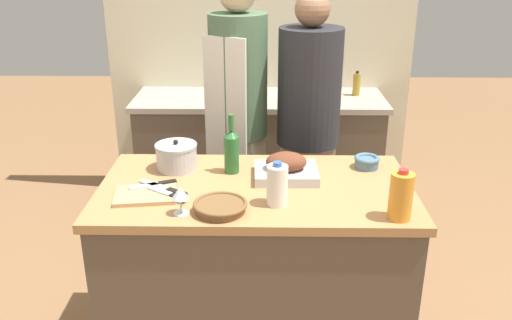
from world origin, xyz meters
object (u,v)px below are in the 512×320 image
Objects in this scene: juice_jug at (401,196)px; wine_bottle_green at (232,150)px; stock_pot at (177,156)px; milk_jug at (277,185)px; wine_glass_left at (180,194)px; knife_chef at (164,188)px; roasting_pan at (286,168)px; condiment_bottle_tall at (330,79)px; wicker_basket at (220,206)px; mixing_bowl at (367,162)px; person_cook_guest at (308,124)px; stand_mixer at (308,83)px; condiment_bottle_short at (293,81)px; knife_bread at (168,193)px; cutting_board at (145,195)px; condiment_bottle_extra at (357,84)px; knife_paring at (154,184)px; person_cook_aproned at (238,113)px.

wine_bottle_green is (-0.70, 0.46, 0.01)m from juice_jug.
milk_jug is at bearing -38.16° from stock_pot.
knife_chef is (-0.10, 0.20, -0.07)m from wine_glass_left.
condiment_bottle_tall is (0.39, 1.67, 0.02)m from roasting_pan.
wicker_basket is 0.51m from stock_pot.
roasting_pan is 2.41× the size of mixing_bowl.
stand_mixer is at bearing 76.41° from person_cook_guest.
juice_jug is 0.83m from wine_bottle_green.
stock_pot is at bearing -112.52° from condiment_bottle_short.
knife_bread is (0.01, -0.32, -0.04)m from stock_pot.
cutting_board is (-0.62, -0.22, -0.04)m from roasting_pan.
knife_chef is 2.08m from condiment_bottle_extra.
knife_bread is at bearing -115.48° from condiment_bottle_tall.
wicker_basket reaches higher than knife_bread.
stock_pot is at bearing 118.86° from wicker_basket.
knife_paring is 0.74× the size of stand_mixer.
roasting_pan is 2.48× the size of wine_glass_left.
knife_bread is at bearing -156.32° from roasting_pan.
condiment_bottle_tall is at bearing 61.98° from cutting_board.
knife_paring is (-0.59, -0.13, -0.03)m from roasting_pan.
wine_glass_left is 0.63× the size of knife_bread.
person_cook_aproned is at bearing 68.02° from stock_pot.
wicker_basket is 0.93× the size of knife_chef.
knife_chef is at bearing -137.19° from person_cook_guest.
mixing_bowl is at bearing 14.51° from knife_paring.
knife_chef is at bearing 114.90° from knife_bread.
knife_bread is (-0.95, 0.17, -0.08)m from juice_jug.
person_cook_aproned is (0.26, 0.99, 0.06)m from knife_bread.
condiment_bottle_extra is at bearing 69.69° from person_cook_aproned.
stock_pot is at bearing 74.01° from cutting_board.
person_cook_aproned is 1.05× the size of person_cook_guest.
person_cook_guest is at bearing 51.03° from cutting_board.
mixing_bowl is at bearing 42.18° from milk_jug.
condiment_bottle_short is at bearing 76.92° from wine_bottle_green.
knife_chef is 1.91m from condiment_bottle_short.
condiment_bottle_extra reaches higher than knife_chef.
person_cook_guest is (0.78, 0.96, 0.01)m from cutting_board.
person_cook_aproned reaches higher than milk_jug.
stock_pot is at bearing 141.84° from milk_jug.
cutting_board is at bearing -123.45° from condiment_bottle_extra.
wicker_basket is at bearing -61.14° from stock_pot.
knife_chef is (-0.54, -0.17, -0.03)m from roasting_pan.
juice_jug is 1.35m from person_cook_aproned.
stock_pot is 0.93m from mixing_bowl.
condiment_bottle_tall is (1.01, 1.89, 0.06)m from cutting_board.
wine_glass_left is (-0.84, -0.50, 0.06)m from mixing_bowl.
wine_glass_left reaches higher than knife_chef.
wine_glass_left is at bearing -109.40° from stand_mixer.
knife_chef is 1.25× the size of knife_bread.
stock_pot is at bearing -146.38° from person_cook_guest.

